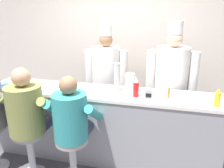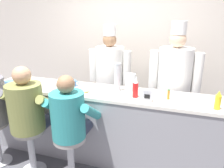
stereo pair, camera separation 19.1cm
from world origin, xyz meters
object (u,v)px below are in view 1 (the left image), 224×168
object	(u,v)px
diner_seated_olive	(28,113)
diner_seated_teal	(72,120)
coffee_mug_white	(52,88)
ketchup_bottle_red	(136,88)
cook_in_whites_near	(106,76)
hot_sauce_bottle_orange	(169,93)
cup_stack_steel	(117,77)
mustard_bottle_yellow	(218,98)
napkin_dispenser_chrome	(149,95)
water_pitcher_clear	(130,82)
breakfast_plate	(86,93)
cereal_bowl	(4,85)
cook_in_whites_far	(171,80)
coffee_mug_blue	(72,84)

from	to	relation	value
diner_seated_olive	diner_seated_teal	xyz separation A→B (m)	(0.56, -0.00, -0.03)
diner_seated_teal	coffee_mug_white	bearing A→B (deg)	137.58
ketchup_bottle_red	cook_in_whites_near	world-z (taller)	cook_in_whites_near
cook_in_whites_near	hot_sauce_bottle_orange	bearing A→B (deg)	-37.96
ketchup_bottle_red	diner_seated_olive	distance (m)	1.33
ketchup_bottle_red	coffee_mug_white	world-z (taller)	ketchup_bottle_red
coffee_mug_white	cup_stack_steel	distance (m)	0.86
mustard_bottle_yellow	napkin_dispenser_chrome	size ratio (longest dim) A/B	1.52
water_pitcher_clear	diner_seated_teal	distance (m)	0.93
cook_in_whites_near	cup_stack_steel	bearing A→B (deg)	-63.79
breakfast_plate	napkin_dispenser_chrome	size ratio (longest dim) A/B	1.70
cereal_bowl	coffee_mug_white	xyz separation A→B (m)	(0.73, 0.00, 0.02)
breakfast_plate	coffee_mug_white	xyz separation A→B (m)	(-0.46, 0.00, 0.04)
breakfast_plate	cook_in_whites_far	size ratio (longest dim) A/B	0.12
breakfast_plate	diner_seated_teal	world-z (taller)	diner_seated_teal
napkin_dispenser_chrome	coffee_mug_blue	bearing A→B (deg)	168.40
cereal_bowl	coffee_mug_white	distance (m)	0.73
ketchup_bottle_red	cup_stack_steel	xyz separation A→B (m)	(-0.27, 0.15, 0.08)
cook_in_whites_far	ketchup_bottle_red	bearing A→B (deg)	-122.33
cereal_bowl	cook_in_whites_near	distance (m)	1.52
coffee_mug_blue	napkin_dispenser_chrome	xyz separation A→B (m)	(1.07, -0.22, 0.02)
coffee_mug_white	diner_seated_teal	distance (m)	0.64
water_pitcher_clear	coffee_mug_white	world-z (taller)	water_pitcher_clear
ketchup_bottle_red	breakfast_plate	xyz separation A→B (m)	(-0.63, -0.07, -0.10)
cereal_bowl	diner_seated_olive	world-z (taller)	diner_seated_olive
water_pitcher_clear	cup_stack_steel	world-z (taller)	cup_stack_steel
diner_seated_teal	cook_in_whites_far	bearing A→B (deg)	46.80
diner_seated_olive	cook_in_whites_near	distance (m)	1.45
cereal_bowl	cook_in_whites_near	bearing A→B (deg)	36.69
coffee_mug_white	cook_in_whites_near	world-z (taller)	cook_in_whites_near
water_pitcher_clear	breakfast_plate	xyz separation A→B (m)	(-0.51, -0.31, -0.10)
napkin_dispenser_chrome	cook_in_whites_far	bearing A→B (deg)	70.60
coffee_mug_white	cook_in_whites_near	distance (m)	1.03
cereal_bowl	cook_in_whites_far	xyz separation A→B (m)	(2.25, 0.75, 0.01)
water_pitcher_clear	coffee_mug_blue	xyz separation A→B (m)	(-0.79, -0.10, -0.06)
mustard_bottle_yellow	cook_in_whites_far	bearing A→B (deg)	122.62
coffee_mug_white	diner_seated_olive	world-z (taller)	diner_seated_olive
ketchup_bottle_red	cook_in_whites_far	size ratio (longest dim) A/B	0.13
cup_stack_steel	diner_seated_olive	size ratio (longest dim) A/B	0.26
cup_stack_steel	cereal_bowl	bearing A→B (deg)	-171.83
breakfast_plate	coffee_mug_blue	xyz separation A→B (m)	(-0.28, 0.21, 0.03)
diner_seated_olive	cook_in_whites_far	world-z (taller)	cook_in_whites_far
mustard_bottle_yellow	cook_in_whites_far	distance (m)	0.89
ketchup_bottle_red	breakfast_plate	bearing A→B (deg)	-173.54
cup_stack_steel	diner_seated_teal	distance (m)	0.81
cereal_bowl	napkin_dispenser_chrome	bearing A→B (deg)	-0.02
diner_seated_teal	coffee_mug_blue	bearing A→B (deg)	112.48
breakfast_plate	coffee_mug_white	distance (m)	0.47
water_pitcher_clear	diner_seated_olive	bearing A→B (deg)	-147.02
ketchup_bottle_red	diner_seated_teal	world-z (taller)	diner_seated_teal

